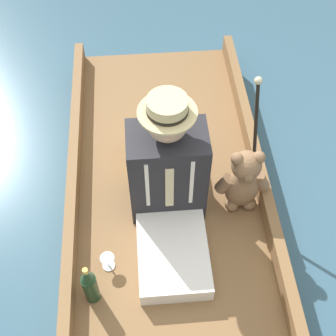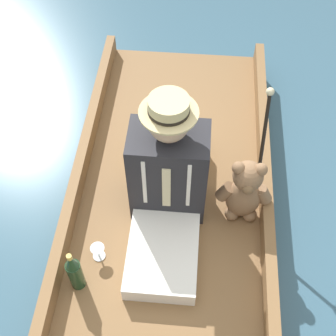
{
  "view_description": "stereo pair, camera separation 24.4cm",
  "coord_description": "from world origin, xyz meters",
  "px_view_note": "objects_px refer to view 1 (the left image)",
  "views": [
    {
      "loc": [
        0.12,
        1.31,
        2.47
      ],
      "look_at": [
        0.01,
        -0.17,
        0.52
      ],
      "focal_mm": 50.0,
      "sensor_mm": 36.0,
      "label": 1
    },
    {
      "loc": [
        -0.12,
        1.31,
        2.47
      ],
      "look_at": [
        0.01,
        -0.17,
        0.52
      ],
      "focal_mm": 50.0,
      "sensor_mm": 36.0,
      "label": 2
    }
  ],
  "objects_px": {
    "teddy_bear": "(243,181)",
    "wine_glass": "(108,260)",
    "walking_cane": "(255,132)",
    "champagne_bottle": "(90,285)",
    "seated_person": "(169,183)"
  },
  "relations": [
    {
      "from": "teddy_bear",
      "to": "wine_glass",
      "type": "bearing_deg",
      "value": 24.41
    },
    {
      "from": "walking_cane",
      "to": "champagne_bottle",
      "type": "height_order",
      "value": "walking_cane"
    },
    {
      "from": "teddy_bear",
      "to": "walking_cane",
      "type": "distance_m",
      "value": 0.28
    },
    {
      "from": "seated_person",
      "to": "champagne_bottle",
      "type": "height_order",
      "value": "seated_person"
    },
    {
      "from": "seated_person",
      "to": "wine_glass",
      "type": "relative_size",
      "value": 8.81
    },
    {
      "from": "teddy_bear",
      "to": "champagne_bottle",
      "type": "xyz_separation_m",
      "value": [
        0.85,
        0.52,
        -0.06
      ]
    },
    {
      "from": "walking_cane",
      "to": "seated_person",
      "type": "bearing_deg",
      "value": 23.87
    },
    {
      "from": "champagne_bottle",
      "to": "teddy_bear",
      "type": "bearing_deg",
      "value": -148.8
    },
    {
      "from": "seated_person",
      "to": "walking_cane",
      "type": "relative_size",
      "value": 1.19
    },
    {
      "from": "seated_person",
      "to": "wine_glass",
      "type": "height_order",
      "value": "seated_person"
    },
    {
      "from": "seated_person",
      "to": "champagne_bottle",
      "type": "xyz_separation_m",
      "value": [
        0.43,
        0.48,
        -0.16
      ]
    },
    {
      "from": "wine_glass",
      "to": "champagne_bottle",
      "type": "xyz_separation_m",
      "value": [
        0.08,
        0.17,
        0.08
      ]
    },
    {
      "from": "teddy_bear",
      "to": "wine_glass",
      "type": "distance_m",
      "value": 0.86
    },
    {
      "from": "wine_glass",
      "to": "champagne_bottle",
      "type": "bearing_deg",
      "value": 64.17
    },
    {
      "from": "wine_glass",
      "to": "champagne_bottle",
      "type": "height_order",
      "value": "champagne_bottle"
    }
  ]
}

